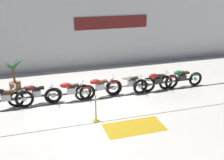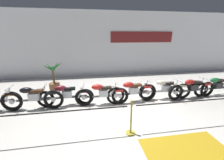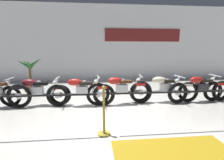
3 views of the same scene
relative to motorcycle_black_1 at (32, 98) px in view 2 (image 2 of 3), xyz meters
The scene contains 13 objects.
ground_plane 3.37m from the motorcycle_black_1, ahead, with size 120.00×120.00×0.00m, color silver.
back_wall 5.87m from the motorcycle_black_1, 54.21° to the left, with size 28.00×0.29×4.20m.
motorcycle_black_1 is the anchor object (origin of this frame).
motorcycle_maroon_2 1.18m from the motorcycle_black_1, ahead, with size 2.21×0.62×0.91m.
motorcycle_red_3 2.60m from the motorcycle_black_1, ahead, with size 2.16×0.62×0.93m.
motorcycle_red_4 3.86m from the motorcycle_black_1, ahead, with size 2.19×0.62×0.95m.
motorcycle_cream_5 5.37m from the motorcycle_black_1, ahead, with size 2.34×0.62×0.93m.
motorcycle_red_6 6.59m from the motorcycle_black_1, ahead, with size 2.37×0.62×0.93m.
motorcycle_green_7 7.92m from the motorcycle_black_1, ahead, with size 2.30×0.62×0.92m.
potted_palm_left_of_row 2.25m from the motorcycle_black_1, 80.98° to the left, with size 0.96×1.05×1.47m.
stanchion_far_left 2.66m from the motorcycle_black_1, 49.20° to the right, with size 12.29×0.28×1.05m.
stanchion_mid_left 3.79m from the motorcycle_black_1, 31.83° to the right, with size 0.28×0.28×1.05m.
floor_banner 5.26m from the motorcycle_black_1, 32.83° to the right, with size 2.13×1.11×0.01m, color #B78E19.
Camera 2 is at (-1.21, -5.01, 2.76)m, focal length 24.00 mm.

